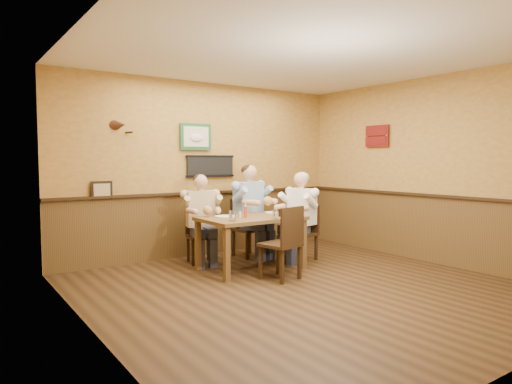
{
  "coord_description": "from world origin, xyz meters",
  "views": [
    {
      "loc": [
        -3.58,
        -4.09,
        1.55
      ],
      "look_at": [
        0.06,
        1.15,
        1.1
      ],
      "focal_mm": 32.0,
      "sensor_mm": 36.0,
      "label": 1
    }
  ],
  "objects_px": {
    "chair_back_right": "(248,228)",
    "pepper_shaker": "(241,214)",
    "cola_tumbler": "(280,213)",
    "diner_tan_shirt": "(200,223)",
    "diner_blue_polo": "(248,216)",
    "hot_sauce_bottle": "(246,211)",
    "water_glass_mid": "(275,214)",
    "chair_near_side": "(280,243)",
    "water_glass_left": "(232,216)",
    "salt_shaker": "(240,214)",
    "diner_white_elder": "(302,221)",
    "dining_table": "(251,223)",
    "chair_back_left": "(201,235)",
    "chair_right_end": "(302,233)"
  },
  "relations": [
    {
      "from": "chair_back_right",
      "to": "pepper_shaker",
      "type": "height_order",
      "value": "chair_back_right"
    },
    {
      "from": "cola_tumbler",
      "to": "diner_tan_shirt",
      "type": "bearing_deg",
      "value": 128.04
    },
    {
      "from": "chair_back_right",
      "to": "diner_tan_shirt",
      "type": "distance_m",
      "value": 0.86
    },
    {
      "from": "diner_blue_polo",
      "to": "hot_sauce_bottle",
      "type": "relative_size",
      "value": 7.73
    },
    {
      "from": "water_glass_mid",
      "to": "hot_sauce_bottle",
      "type": "distance_m",
      "value": 0.43
    },
    {
      "from": "chair_near_side",
      "to": "diner_tan_shirt",
      "type": "relative_size",
      "value": 0.8
    },
    {
      "from": "cola_tumbler",
      "to": "water_glass_left",
      "type": "bearing_deg",
      "value": -177.59
    },
    {
      "from": "salt_shaker",
      "to": "water_glass_left",
      "type": "bearing_deg",
      "value": -138.49
    },
    {
      "from": "salt_shaker",
      "to": "pepper_shaker",
      "type": "xyz_separation_m",
      "value": [
        0.04,
        0.05,
        -0.0
      ]
    },
    {
      "from": "diner_tan_shirt",
      "to": "chair_back_right",
      "type": "bearing_deg",
      "value": 11.49
    },
    {
      "from": "chair_back_right",
      "to": "diner_white_elder",
      "type": "distance_m",
      "value": 0.88
    },
    {
      "from": "dining_table",
      "to": "cola_tumbler",
      "type": "relative_size",
      "value": 13.58
    },
    {
      "from": "cola_tumbler",
      "to": "chair_back_left",
      "type": "bearing_deg",
      "value": 128.04
    },
    {
      "from": "diner_blue_polo",
      "to": "salt_shaker",
      "type": "height_order",
      "value": "diner_blue_polo"
    },
    {
      "from": "water_glass_left",
      "to": "chair_back_right",
      "type": "bearing_deg",
      "value": 46.93
    },
    {
      "from": "chair_back_right",
      "to": "diner_blue_polo",
      "type": "relative_size",
      "value": 0.7
    },
    {
      "from": "chair_near_side",
      "to": "cola_tumbler",
      "type": "distance_m",
      "value": 0.66
    },
    {
      "from": "diner_blue_polo",
      "to": "salt_shaker",
      "type": "distance_m",
      "value": 0.94
    },
    {
      "from": "chair_right_end",
      "to": "cola_tumbler",
      "type": "bearing_deg",
      "value": -81.29
    },
    {
      "from": "diner_blue_polo",
      "to": "water_glass_left",
      "type": "xyz_separation_m",
      "value": [
        -0.9,
        -0.96,
        0.16
      ]
    },
    {
      "from": "chair_back_right",
      "to": "chair_near_side",
      "type": "distance_m",
      "value": 1.46
    },
    {
      "from": "chair_near_side",
      "to": "salt_shaker",
      "type": "bearing_deg",
      "value": -88.24
    },
    {
      "from": "chair_back_left",
      "to": "water_glass_left",
      "type": "distance_m",
      "value": 1.08
    },
    {
      "from": "diner_white_elder",
      "to": "salt_shaker",
      "type": "relative_size",
      "value": 14.69
    },
    {
      "from": "diner_white_elder",
      "to": "hot_sauce_bottle",
      "type": "bearing_deg",
      "value": -98.64
    },
    {
      "from": "diner_tan_shirt",
      "to": "chair_back_left",
      "type": "bearing_deg",
      "value": 13.95
    },
    {
      "from": "chair_near_side",
      "to": "chair_back_left",
      "type": "bearing_deg",
      "value": -86.57
    },
    {
      "from": "water_glass_left",
      "to": "dining_table",
      "type": "bearing_deg",
      "value": 27.55
    },
    {
      "from": "chair_near_side",
      "to": "diner_white_elder",
      "type": "xyz_separation_m",
      "value": [
        0.96,
        0.7,
        0.13
      ]
    },
    {
      "from": "diner_tan_shirt",
      "to": "hot_sauce_bottle",
      "type": "distance_m",
      "value": 0.88
    },
    {
      "from": "chair_right_end",
      "to": "chair_near_side",
      "type": "relative_size",
      "value": 0.9
    },
    {
      "from": "chair_near_side",
      "to": "hot_sauce_bottle",
      "type": "height_order",
      "value": "chair_near_side"
    },
    {
      "from": "dining_table",
      "to": "cola_tumbler",
      "type": "distance_m",
      "value": 0.43
    },
    {
      "from": "hot_sauce_bottle",
      "to": "chair_near_side",
      "type": "bearing_deg",
      "value": -79.13
    },
    {
      "from": "chair_back_left",
      "to": "hot_sauce_bottle",
      "type": "distance_m",
      "value": 0.94
    },
    {
      "from": "diner_tan_shirt",
      "to": "chair_right_end",
      "type": "bearing_deg",
      "value": -14.2
    },
    {
      "from": "chair_back_left",
      "to": "pepper_shaker",
      "type": "distance_m",
      "value": 0.83
    },
    {
      "from": "hot_sauce_bottle",
      "to": "pepper_shaker",
      "type": "height_order",
      "value": "hot_sauce_bottle"
    },
    {
      "from": "diner_white_elder",
      "to": "water_glass_left",
      "type": "relative_size",
      "value": 9.1
    },
    {
      "from": "chair_right_end",
      "to": "diner_blue_polo",
      "type": "height_order",
      "value": "diner_blue_polo"
    },
    {
      "from": "cola_tumbler",
      "to": "hot_sauce_bottle",
      "type": "relative_size",
      "value": 0.6
    },
    {
      "from": "chair_back_right",
      "to": "diner_blue_polo",
      "type": "bearing_deg",
      "value": 173.29
    },
    {
      "from": "chair_near_side",
      "to": "diner_white_elder",
      "type": "height_order",
      "value": "diner_white_elder"
    },
    {
      "from": "chair_back_right",
      "to": "pepper_shaker",
      "type": "distance_m",
      "value": 0.93
    },
    {
      "from": "diner_blue_polo",
      "to": "diner_white_elder",
      "type": "xyz_separation_m",
      "value": [
        0.52,
        -0.7,
        -0.05
      ]
    },
    {
      "from": "chair_back_left",
      "to": "cola_tumbler",
      "type": "height_order",
      "value": "cola_tumbler"
    },
    {
      "from": "chair_back_right",
      "to": "dining_table",
      "type": "bearing_deg",
      "value": -128.07
    },
    {
      "from": "chair_near_side",
      "to": "salt_shaker",
      "type": "xyz_separation_m",
      "value": [
        -0.17,
        0.69,
        0.31
      ]
    },
    {
      "from": "hot_sauce_bottle",
      "to": "pepper_shaker",
      "type": "xyz_separation_m",
      "value": [
        -0.01,
        0.11,
        -0.04
      ]
    },
    {
      "from": "water_glass_left",
      "to": "chair_near_side",
      "type": "bearing_deg",
      "value": -43.07
    }
  ]
}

